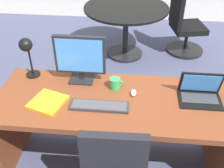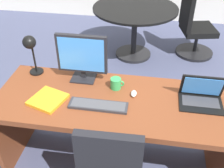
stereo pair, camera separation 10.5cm
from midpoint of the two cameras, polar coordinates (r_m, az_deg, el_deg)
The scene contains 11 objects.
ground at distance 3.75m, azimuth 4.42°, elevation 2.10°, with size 12.00×12.00×0.00m, color #474C6B.
desk at distance 2.26m, azimuth 1.38°, elevation -6.41°, with size 1.82×0.71×0.76m.
monitor at distance 2.20m, azimuth -4.99°, elevation 5.90°, with size 0.41×0.16×0.41m.
laptop at distance 2.17m, azimuth 19.66°, elevation -1.94°, with size 0.32×0.23×0.22m.
keyboard at distance 2.02m, azimuth -1.41°, elevation -4.54°, with size 0.44×0.12×0.02m.
mouse at distance 2.13m, azimuth 6.00°, elevation -2.03°, with size 0.04×0.08×0.03m.
desk_lamp at distance 2.33m, azimuth -15.53°, elevation 7.47°, with size 0.12×0.14×0.37m.
book at distance 2.12m, azimuth -11.96°, elevation -3.23°, with size 0.30×0.31×0.03m.
coffee_mug at distance 2.18m, azimuth 2.23°, elevation 0.09°, with size 0.11×0.09×0.09m.
meeting_table at distance 3.95m, azimuth 5.56°, elevation 13.30°, with size 1.18×1.18×0.75m.
meeting_chair_near at distance 4.25m, azimuth 17.50°, elevation 10.49°, with size 0.57×0.56×0.92m.
Camera 2 is at (0.27, -1.60, 2.08)m, focal length 43.46 mm.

